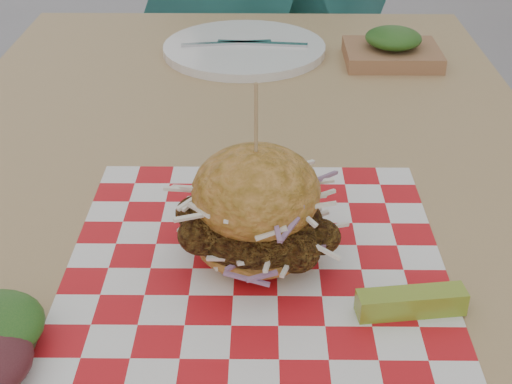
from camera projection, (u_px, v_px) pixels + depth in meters
patio_table at (238, 215)px, 0.90m from camera, size 0.80×1.20×0.75m
patio_chair at (240, 47)px, 1.80m from camera, size 0.52×0.53×0.95m
paper_liner at (256, 257)px, 0.69m from camera, size 0.36×0.36×0.00m
sandwich at (256, 213)px, 0.67m from camera, size 0.16×0.16×0.18m
pickle_spear at (411, 302)px, 0.62m from camera, size 0.10×0.03×0.02m
place_setting at (244, 49)px, 1.19m from camera, size 0.27×0.27×0.02m
kraft_tray at (392, 48)px, 1.14m from camera, size 0.15×0.12×0.06m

